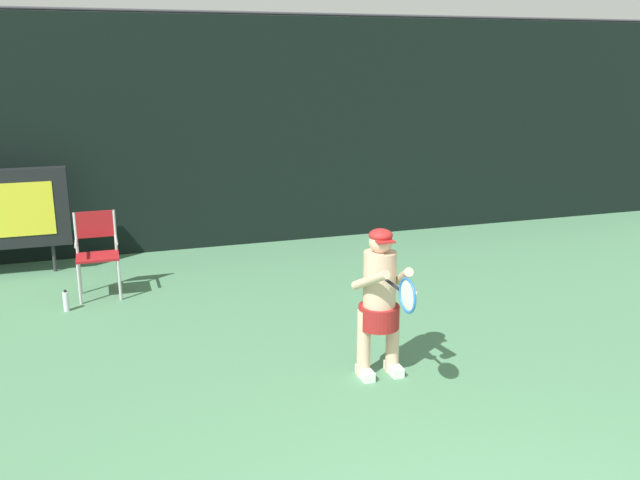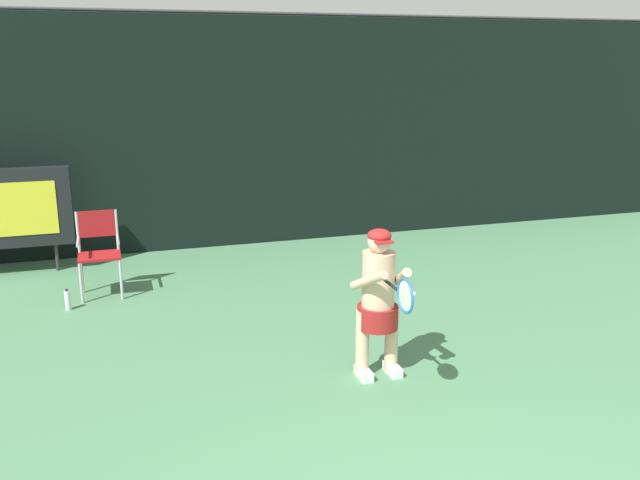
{
  "view_description": "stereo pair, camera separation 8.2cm",
  "coord_description": "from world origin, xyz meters",
  "px_view_note": "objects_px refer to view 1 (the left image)",
  "views": [
    {
      "loc": [
        -1.94,
        -2.17,
        2.95
      ],
      "look_at": [
        0.29,
        4.58,
        1.05
      ],
      "focal_mm": 38.09,
      "sensor_mm": 36.0,
      "label": 1
    },
    {
      "loc": [
        -1.87,
        -2.2,
        2.95
      ],
      "look_at": [
        0.29,
        4.58,
        1.05
      ],
      "focal_mm": 38.09,
      "sensor_mm": 36.0,
      "label": 2
    }
  ],
  "objects_px": {
    "umpire_chair": "(97,249)",
    "tennis_player": "(380,298)",
    "water_bottle": "(66,301)",
    "tennis_racket": "(406,295)"
  },
  "relations": [
    {
      "from": "umpire_chair",
      "to": "water_bottle",
      "type": "relative_size",
      "value": 4.08
    },
    {
      "from": "tennis_player",
      "to": "tennis_racket",
      "type": "xyz_separation_m",
      "value": [
        -0.02,
        -0.61,
        0.24
      ]
    },
    {
      "from": "umpire_chair",
      "to": "tennis_player",
      "type": "bearing_deg",
      "value": -51.95
    },
    {
      "from": "umpire_chair",
      "to": "tennis_player",
      "type": "height_order",
      "value": "tennis_player"
    },
    {
      "from": "water_bottle",
      "to": "umpire_chair",
      "type": "bearing_deg",
      "value": 49.39
    },
    {
      "from": "water_bottle",
      "to": "tennis_player",
      "type": "distance_m",
      "value": 4.06
    },
    {
      "from": "water_bottle",
      "to": "tennis_player",
      "type": "height_order",
      "value": "tennis_player"
    },
    {
      "from": "tennis_player",
      "to": "tennis_racket",
      "type": "bearing_deg",
      "value": -92.26
    },
    {
      "from": "water_bottle",
      "to": "tennis_racket",
      "type": "distance_m",
      "value": 4.52
    },
    {
      "from": "umpire_chair",
      "to": "tennis_player",
      "type": "distance_m",
      "value": 4.08
    }
  ]
}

